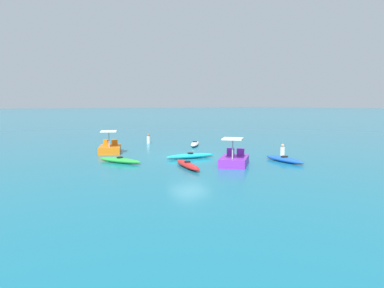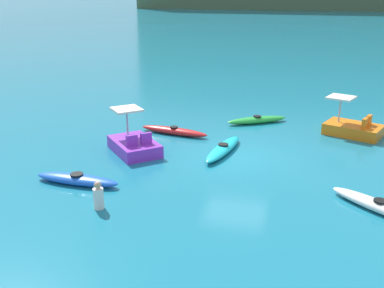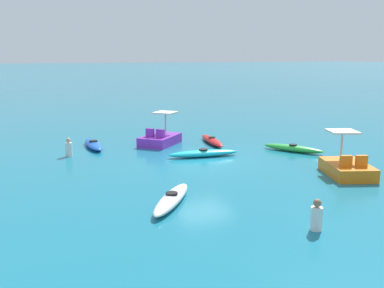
# 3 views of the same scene
# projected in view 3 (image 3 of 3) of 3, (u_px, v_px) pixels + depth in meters

# --- Properties ---
(ground_plane) EXTENTS (600.00, 600.00, 0.00)m
(ground_plane) POSITION_uv_depth(u_px,v_px,m) (203.00, 160.00, 19.45)
(ground_plane) COLOR #19728C
(kayak_red) EXTENTS (3.33, 1.17, 0.37)m
(kayak_red) POSITION_uv_depth(u_px,v_px,m) (212.00, 141.00, 23.16)
(kayak_red) COLOR red
(kayak_red) RESTS_ON ground_plane
(kayak_green) EXTENTS (2.95, 2.05, 0.37)m
(kayak_green) POSITION_uv_depth(u_px,v_px,m) (293.00, 148.00, 21.21)
(kayak_green) COLOR green
(kayak_green) RESTS_ON ground_plane
(kayak_cyan) EXTENTS (1.26, 3.41, 0.37)m
(kayak_cyan) POSITION_uv_depth(u_px,v_px,m) (203.00, 153.00, 20.09)
(kayak_cyan) COLOR #19B7C6
(kayak_cyan) RESTS_ON ground_plane
(kayak_blue) EXTENTS (3.05, 0.81, 0.37)m
(kayak_blue) POSITION_uv_depth(u_px,v_px,m) (93.00, 144.00, 22.14)
(kayak_blue) COLOR blue
(kayak_blue) RESTS_ON ground_plane
(kayak_white) EXTENTS (2.91, 2.54, 0.37)m
(kayak_white) POSITION_uv_depth(u_px,v_px,m) (172.00, 199.00, 13.68)
(kayak_white) COLOR white
(kayak_white) RESTS_ON ground_plane
(pedal_boat_orange) EXTENTS (2.79, 2.31, 1.68)m
(pedal_boat_orange) POSITION_uv_depth(u_px,v_px,m) (347.00, 167.00, 16.92)
(pedal_boat_orange) COLOR orange
(pedal_boat_orange) RESTS_ON ground_plane
(pedal_boat_purple) EXTENTS (2.72, 2.79, 1.68)m
(pedal_boat_purple) POSITION_uv_depth(u_px,v_px,m) (160.00, 138.00, 22.83)
(pedal_boat_purple) COLOR purple
(pedal_boat_purple) RESTS_ON ground_plane
(person_near_shore) EXTENTS (0.45, 0.45, 0.88)m
(person_near_shore) POSITION_uv_depth(u_px,v_px,m) (69.00, 148.00, 20.15)
(person_near_shore) COLOR silver
(person_near_shore) RESTS_ON ground_plane
(person_by_kayaks) EXTENTS (0.36, 0.36, 0.88)m
(person_by_kayaks) POSITION_uv_depth(u_px,v_px,m) (316.00, 217.00, 11.55)
(person_by_kayaks) COLOR silver
(person_by_kayaks) RESTS_ON ground_plane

